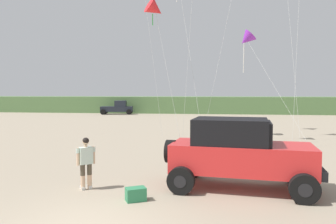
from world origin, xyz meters
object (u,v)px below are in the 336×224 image
(distant_pickup, at_px, (118,108))
(cooler_box, at_px, (136,194))
(jeep, at_px, (239,152))
(kite_orange_streamer, at_px, (246,39))
(person_watching, at_px, (86,160))
(kite_yellow_diamond, at_px, (155,9))

(distant_pickup, bearing_deg, cooler_box, -72.49)
(jeep, relative_size, kite_orange_streamer, 0.69)
(jeep, xyz_separation_m, person_watching, (-4.84, -0.74, -0.26))
(person_watching, bearing_deg, distant_pickup, 105.22)
(cooler_box, xyz_separation_m, kite_orange_streamer, (4.23, 12.22, 6.28))
(kite_yellow_diamond, bearing_deg, distant_pickup, 111.19)
(person_watching, bearing_deg, jeep, 8.74)
(jeep, distance_m, kite_orange_streamer, 11.90)
(jeep, bearing_deg, distant_pickup, 112.57)
(cooler_box, relative_size, distant_pickup, 0.12)
(person_watching, distance_m, cooler_box, 2.17)
(kite_yellow_diamond, xyz_separation_m, kite_orange_streamer, (5.44, 2.25, -1.48))
(cooler_box, height_order, kite_yellow_diamond, kite_yellow_diamond)
(jeep, bearing_deg, kite_yellow_diamond, 116.80)
(kite_orange_streamer, bearing_deg, distant_pickup, 122.83)
(kite_yellow_diamond, bearing_deg, person_watching, -93.89)
(jeep, height_order, cooler_box, jeep)
(jeep, height_order, kite_orange_streamer, kite_orange_streamer)
(distant_pickup, height_order, kite_yellow_diamond, kite_yellow_diamond)
(person_watching, bearing_deg, kite_orange_streamer, 61.88)
(distant_pickup, distance_m, kite_orange_streamer, 29.70)
(distant_pickup, bearing_deg, person_watching, -74.78)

